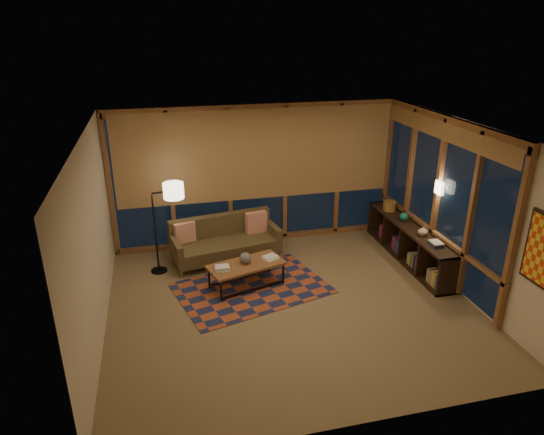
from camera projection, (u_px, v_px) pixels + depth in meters
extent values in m
cube|color=#9E8058|center=(291.00, 304.00, 7.51)|extent=(5.50, 5.00, 0.01)
cube|color=silver|center=(294.00, 132.00, 6.49)|extent=(5.50, 5.00, 0.01)
cube|color=beige|center=(257.00, 175.00, 9.25)|extent=(5.50, 0.01, 2.70)
cube|color=beige|center=(361.00, 320.00, 4.75)|extent=(5.50, 0.01, 2.70)
cube|color=beige|center=(92.00, 243.00, 6.41)|extent=(0.01, 5.00, 2.70)
cube|color=beige|center=(461.00, 208.00, 7.60)|extent=(0.01, 5.00, 2.70)
cube|color=#A94D2B|center=(252.00, 288.00, 7.95)|extent=(2.69, 2.14, 0.01)
sphere|color=#2F2E32|center=(245.00, 258.00, 7.87)|extent=(0.23, 0.23, 0.19)
cylinder|color=#AC7937|center=(389.00, 206.00, 9.37)|extent=(0.28, 0.28, 0.18)
sphere|color=#156961|center=(404.00, 217.00, 8.89)|extent=(0.20, 0.20, 0.16)
imported|color=tan|center=(423.00, 231.00, 8.27)|extent=(0.18, 0.18, 0.18)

